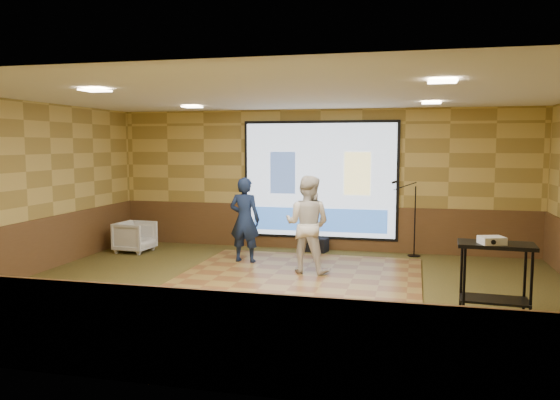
% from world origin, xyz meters
% --- Properties ---
extents(ground, '(9.00, 9.00, 0.00)m').
position_xyz_m(ground, '(0.00, 0.00, 0.00)').
color(ground, '#303B1B').
rests_on(ground, ground).
extents(room_shell, '(9.04, 7.04, 3.02)m').
position_xyz_m(room_shell, '(0.00, 0.00, 2.09)').
color(room_shell, tan).
rests_on(room_shell, ground).
extents(wainscot_back, '(9.00, 0.04, 0.95)m').
position_xyz_m(wainscot_back, '(0.00, 3.48, 0.47)').
color(wainscot_back, '#54361C').
rests_on(wainscot_back, ground).
extents(wainscot_front, '(9.00, 0.04, 0.95)m').
position_xyz_m(wainscot_front, '(0.00, -3.48, 0.47)').
color(wainscot_front, '#54361C').
rests_on(wainscot_front, ground).
extents(wainscot_left, '(0.04, 7.00, 0.95)m').
position_xyz_m(wainscot_left, '(-4.48, 0.00, 0.47)').
color(wainscot_left, '#54361C').
rests_on(wainscot_left, ground).
extents(projector_screen, '(3.32, 0.06, 2.52)m').
position_xyz_m(projector_screen, '(0.00, 3.44, 1.47)').
color(projector_screen, black).
rests_on(projector_screen, room_shell).
extents(downlight_nw, '(0.32, 0.32, 0.02)m').
position_xyz_m(downlight_nw, '(-2.20, 1.80, 2.97)').
color(downlight_nw, beige).
rests_on(downlight_nw, room_shell).
extents(downlight_ne, '(0.32, 0.32, 0.02)m').
position_xyz_m(downlight_ne, '(2.20, 1.80, 2.97)').
color(downlight_ne, beige).
rests_on(downlight_ne, room_shell).
extents(downlight_sw, '(0.32, 0.32, 0.02)m').
position_xyz_m(downlight_sw, '(-2.20, -1.50, 2.97)').
color(downlight_sw, beige).
rests_on(downlight_sw, room_shell).
extents(downlight_se, '(0.32, 0.32, 0.02)m').
position_xyz_m(downlight_se, '(2.20, -1.50, 2.97)').
color(downlight_se, beige).
rests_on(downlight_se, room_shell).
extents(dance_floor, '(4.07, 3.12, 0.03)m').
position_xyz_m(dance_floor, '(0.08, 1.27, 0.01)').
color(dance_floor, olive).
rests_on(dance_floor, ground).
extents(player_left, '(0.61, 0.42, 1.61)m').
position_xyz_m(player_left, '(-1.16, 1.78, 0.84)').
color(player_left, '#152142').
rests_on(player_left, dance_floor).
extents(player_right, '(0.92, 0.77, 1.70)m').
position_xyz_m(player_right, '(0.15, 1.21, 0.88)').
color(player_right, silver).
rests_on(player_right, dance_floor).
extents(av_table, '(0.95, 0.50, 1.00)m').
position_xyz_m(av_table, '(2.97, -0.66, 0.70)').
color(av_table, black).
rests_on(av_table, ground).
extents(projector, '(0.35, 0.32, 0.10)m').
position_xyz_m(projector, '(2.90, -0.75, 1.04)').
color(projector, silver).
rests_on(projector, av_table).
extents(mic_stand, '(0.60, 0.25, 1.54)m').
position_xyz_m(mic_stand, '(1.93, 3.19, 0.49)').
color(mic_stand, black).
rests_on(mic_stand, ground).
extents(banquet_chair, '(0.77, 0.75, 0.65)m').
position_xyz_m(banquet_chair, '(-3.73, 2.28, 0.32)').
color(banquet_chair, gray).
rests_on(banquet_chair, ground).
extents(duffel_bag, '(0.51, 0.39, 0.29)m').
position_xyz_m(duffel_bag, '(-0.02, 3.21, 0.14)').
color(duffel_bag, black).
rests_on(duffel_bag, ground).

